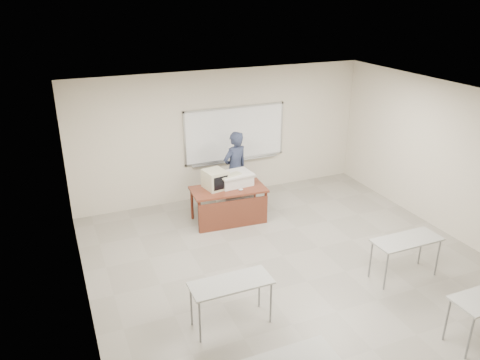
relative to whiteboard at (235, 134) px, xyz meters
name	(u,v)px	position (x,y,z in m)	size (l,w,h in m)	color
floor	(307,281)	(-0.30, -3.97, -1.49)	(7.00, 8.00, 0.01)	gray
whiteboard	(235,134)	(0.00, 0.00, 0.00)	(2.48, 0.10, 1.31)	white
student_desks	(359,292)	(-0.30, -5.32, -0.81)	(4.40, 2.20, 0.73)	#9B9B96
instructor_desk	(230,199)	(-0.70, -1.44, -0.92)	(1.56, 0.78, 0.75)	#5D2817
podium	(235,195)	(-0.50, -1.19, -0.97)	(0.72, 0.53, 1.02)	beige
crt_monitor	(215,179)	(-0.95, -1.21, -0.54)	(0.43, 0.48, 0.41)	#B7B594
laptop	(223,184)	(-0.77, -1.17, -0.67)	(0.36, 0.33, 0.27)	black
mouse	(241,190)	(-0.50, -1.53, -0.71)	(0.10, 0.07, 0.04)	silver
keyboard	(230,175)	(-0.65, -1.31, -0.45)	(0.50, 0.17, 0.03)	#B7B594
presenter	(235,169)	(-0.26, -0.64, -0.60)	(0.64, 0.42, 1.75)	black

